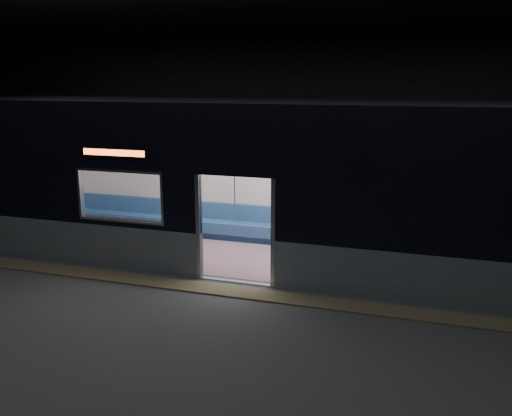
% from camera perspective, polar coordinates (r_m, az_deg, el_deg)
% --- Properties ---
extents(station_floor, '(24.00, 14.00, 0.01)m').
position_cam_1_polar(station_floor, '(9.52, -4.31, -9.98)').
color(station_floor, '#47494C').
rests_on(station_floor, ground).
extents(station_envelope, '(24.00, 14.00, 5.00)m').
position_cam_1_polar(station_envelope, '(8.73, -4.74, 12.69)').
color(station_envelope, black).
rests_on(station_envelope, station_floor).
extents(tactile_strip, '(22.80, 0.50, 0.03)m').
position_cam_1_polar(tactile_strip, '(9.98, -3.12, -8.69)').
color(tactile_strip, '#8C7F59').
rests_on(tactile_strip, station_floor).
extents(metro_car, '(18.00, 3.04, 3.35)m').
position_cam_1_polar(metro_car, '(11.29, 0.36, 3.62)').
color(metro_car, '#85929F').
rests_on(metro_car, station_floor).
extents(passenger, '(0.39, 0.64, 1.27)m').
position_cam_1_polar(passenger, '(12.03, 20.43, -1.94)').
color(passenger, black).
rests_on(passenger, metro_car).
extents(handbag, '(0.31, 0.29, 0.12)m').
position_cam_1_polar(handbag, '(11.86, 20.55, -2.68)').
color(handbag, black).
rests_on(handbag, passenger).
extents(transit_map, '(0.92, 0.03, 0.60)m').
position_cam_1_polar(transit_map, '(12.17, 14.72, 1.99)').
color(transit_map, white).
rests_on(transit_map, metro_car).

